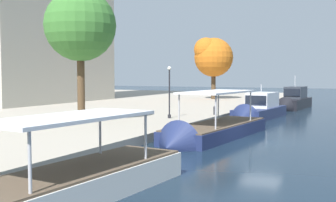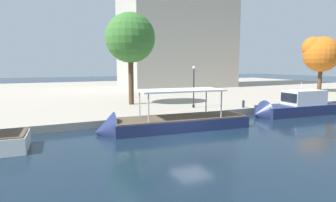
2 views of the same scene
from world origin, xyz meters
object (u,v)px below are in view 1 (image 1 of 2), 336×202
(tour_boat_1, at_px, (53,196))
(tree_3, at_px, (79,24))
(motor_yacht_3, at_px, (258,111))
(motor_yacht_4, at_px, (293,102))
(lamp_post, at_px, (169,91))
(tour_boat_2, at_px, (210,134))
(tree_0, at_px, (212,55))
(mooring_bollard_0, at_px, (215,110))

(tour_boat_1, height_order, tree_3, tree_3)
(motor_yacht_3, relative_size, motor_yacht_4, 0.98)
(tour_boat_1, bearing_deg, motor_yacht_4, -175.03)
(tour_boat_1, bearing_deg, lamp_post, -158.82)
(tour_boat_1, relative_size, tour_boat_2, 0.94)
(lamp_post, relative_size, tree_3, 0.42)
(lamp_post, distance_m, tree_0, 28.95)
(motor_yacht_4, bearing_deg, tree_0, -110.00)
(motor_yacht_3, distance_m, mooring_bollard_0, 4.99)
(tour_boat_2, bearing_deg, lamp_post, -130.05)
(tour_boat_2, height_order, tree_3, tree_3)
(motor_yacht_4, distance_m, tree_3, 30.87)
(motor_yacht_4, xyz_separation_m, mooring_bollard_0, (-17.87, 3.86, 0.23))
(motor_yacht_4, relative_size, tree_3, 1.01)
(motor_yacht_3, distance_m, motor_yacht_4, 13.91)
(mooring_bollard_0, distance_m, tree_0, 25.59)
(tour_boat_2, height_order, motor_yacht_3, motor_yacht_3)
(motor_yacht_4, bearing_deg, motor_yacht_3, -0.74)
(motor_yacht_3, height_order, mooring_bollard_0, motor_yacht_3)
(mooring_bollard_0, height_order, lamp_post, lamp_post)
(tour_boat_1, height_order, tree_0, tree_0)
(tree_3, bearing_deg, motor_yacht_4, -21.98)
(tour_boat_1, relative_size, mooring_bollard_0, 14.44)
(tree_0, relative_size, tree_3, 0.89)
(motor_yacht_4, height_order, tree_3, tree_3)
(motor_yacht_3, relative_size, lamp_post, 2.32)
(tree_0, bearing_deg, tour_boat_1, -165.46)
(lamp_post, bearing_deg, tour_boat_1, -163.71)
(tour_boat_2, distance_m, lamp_post, 8.50)
(tour_boat_2, xyz_separation_m, lamp_post, (5.75, 5.73, 2.52))
(tour_boat_2, relative_size, lamp_post, 2.83)
(tree_3, bearing_deg, mooring_bollard_0, -36.54)
(tour_boat_1, distance_m, tour_boat_2, 15.58)
(motor_yacht_4, bearing_deg, tree_3, -19.02)
(tree_0, xyz_separation_m, tree_3, (-33.19, -1.47, 1.04))
(motor_yacht_3, height_order, lamp_post, lamp_post)
(motor_yacht_4, bearing_deg, lamp_post, -12.36)
(mooring_bollard_0, bearing_deg, tour_boat_1, -171.41)
(tour_boat_2, bearing_deg, tree_3, -87.33)
(motor_yacht_3, bearing_deg, mooring_bollard_0, -32.22)
(tour_boat_2, distance_m, tree_0, 36.42)
(motor_yacht_3, xyz_separation_m, lamp_post, (-8.63, 5.27, 2.17))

